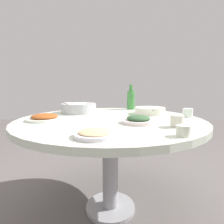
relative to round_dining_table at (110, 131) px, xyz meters
name	(u,v)px	position (x,y,z in m)	size (l,w,h in m)	color
ground	(110,208)	(0.00, 0.00, -0.64)	(8.00, 8.00, 0.00)	#5C5756
round_dining_table	(110,131)	(0.00, 0.00, 0.00)	(1.35, 1.35, 0.73)	#99999E
rice_bowl	(79,108)	(-0.29, 0.29, 0.14)	(0.31, 0.31, 0.09)	#B2B5BA
soup_bowl	(150,111)	(0.34, 0.22, 0.13)	(0.26, 0.28, 0.06)	white
dish_greens	(138,120)	(0.18, -0.19, 0.12)	(0.22, 0.22, 0.05)	silver
dish_stirfry	(45,118)	(-0.46, -0.09, 0.12)	(0.24, 0.24, 0.05)	white
dish_noodles	(95,134)	(-0.06, -0.51, 0.11)	(0.20, 0.20, 0.03)	silver
green_bottle	(131,99)	(0.20, 0.57, 0.20)	(0.08, 0.08, 0.26)	#3D873D
tea_cup_near	(188,113)	(0.59, 0.06, 0.13)	(0.07, 0.07, 0.07)	white
tea_cup_far	(183,131)	(0.36, -0.50, 0.12)	(0.06, 0.06, 0.05)	silver
tea_cup_side	(177,121)	(0.39, -0.29, 0.13)	(0.07, 0.07, 0.07)	beige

